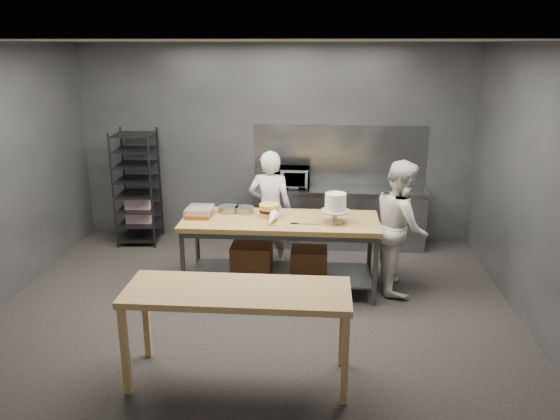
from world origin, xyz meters
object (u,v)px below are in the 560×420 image
speed_rack (138,188)px  work_table (279,245)px  near_counter (237,298)px  chef_right (401,226)px  chef_behind (270,209)px  layer_cake (269,210)px  frosted_cake_stand (335,204)px  microwave (291,177)px

speed_rack → work_table: bearing=-33.9°
near_counter → chef_right: 2.70m
chef_behind → layer_cake: (0.05, -0.67, 0.19)m
work_table → frosted_cake_stand: (0.69, -0.11, 0.58)m
chef_behind → work_table: bearing=108.3°
frosted_cake_stand → near_counter: bearing=-115.4°
near_counter → frosted_cake_stand: size_ratio=5.49×
chef_behind → chef_right: chef_right is taller
near_counter → chef_behind: 2.73m
chef_right → frosted_cake_stand: 0.90m
work_table → layer_cake: bearing=150.3°
work_table → speed_rack: size_ratio=1.37×
chef_behind → layer_cake: bearing=99.4°
near_counter → layer_cake: layer_cake is taller
chef_right → layer_cake: size_ratio=6.83×
chef_behind → chef_right: (1.67, -0.64, 0.01)m
near_counter → speed_rack: (-2.08, 3.53, 0.04)m
chef_behind → chef_right: size_ratio=0.98×
near_counter → chef_behind: chef_behind is taller
microwave → work_table: bearing=-92.2°
work_table → speed_rack: (-2.29, 1.54, 0.28)m
chef_right → speed_rack: bearing=67.5°
near_counter → microwave: bearing=85.7°
work_table → microwave: (0.06, 1.62, 0.48)m
near_counter → layer_cake: size_ratio=8.29×
frosted_cake_stand → layer_cake: (-0.81, 0.18, -0.15)m
microwave → frosted_cake_stand: bearing=-70.1°
microwave → layer_cake: (-0.19, -1.55, -0.05)m
microwave → layer_cake: 1.56m
speed_rack → microwave: (2.35, 0.08, 0.19)m
speed_rack → layer_cake: speed_rack is taller
frosted_cake_stand → layer_cake: size_ratio=1.51×
chef_right → near_counter: bearing=139.0°
chef_behind → layer_cake: chef_behind is taller
near_counter → microwave: 3.62m
near_counter → microwave: (0.27, 3.61, 0.24)m
microwave → chef_right: bearing=-46.5°
speed_rack → chef_behind: 2.26m
speed_rack → frosted_cake_stand: 3.41m
work_table → speed_rack: speed_rack is taller
speed_rack → microwave: speed_rack is taller
speed_rack → microwave: bearing=1.9°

